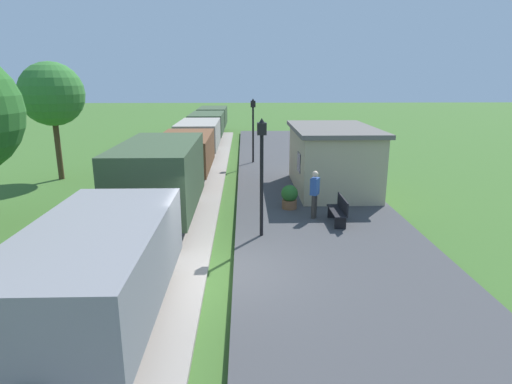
# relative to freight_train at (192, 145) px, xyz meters

# --- Properties ---
(ground_plane) EXTENTS (160.00, 160.00, 0.00)m
(ground_plane) POSITION_rel_freight_train_xyz_m (2.40, -13.60, -1.45)
(ground_plane) COLOR #3D6628
(platform_slab) EXTENTS (6.00, 60.00, 0.25)m
(platform_slab) POSITION_rel_freight_train_xyz_m (5.60, -13.60, -1.33)
(platform_slab) COLOR #424244
(platform_slab) RESTS_ON ground
(track_ballast) EXTENTS (3.80, 60.00, 0.12)m
(track_ballast) POSITION_rel_freight_train_xyz_m (-0.00, -13.60, -1.39)
(track_ballast) COLOR #9E9389
(track_ballast) RESTS_ON ground
(rail_near) EXTENTS (0.07, 60.00, 0.14)m
(rail_near) POSITION_rel_freight_train_xyz_m (0.72, -13.60, -1.26)
(rail_near) COLOR slate
(rail_near) RESTS_ON track_ballast
(rail_far) EXTENTS (0.07, 60.00, 0.14)m
(rail_far) POSITION_rel_freight_train_xyz_m (-0.72, -13.60, -1.26)
(rail_far) COLOR slate
(rail_far) RESTS_ON track_ballast
(freight_train) EXTENTS (2.50, 39.20, 2.72)m
(freight_train) POSITION_rel_freight_train_xyz_m (0.00, 0.00, 0.00)
(freight_train) COLOR gray
(freight_train) RESTS_ON rail_near
(station_hut) EXTENTS (3.50, 5.80, 2.78)m
(station_hut) POSITION_rel_freight_train_xyz_m (6.80, -5.23, 0.20)
(station_hut) COLOR tan
(station_hut) RESTS_ON platform_slab
(bench_near_hut) EXTENTS (0.42, 1.50, 0.91)m
(bench_near_hut) POSITION_rel_freight_train_xyz_m (6.14, -9.96, -0.73)
(bench_near_hut) COLOR black
(bench_near_hut) RESTS_ON platform_slab
(person_waiting) EXTENTS (0.39, 0.45, 1.71)m
(person_waiting) POSITION_rel_freight_train_xyz_m (5.38, -9.35, -0.27)
(person_waiting) COLOR #38332D
(person_waiting) RESTS_ON platform_slab
(potted_planter) EXTENTS (0.64, 0.64, 0.92)m
(potted_planter) POSITION_rel_freight_train_xyz_m (4.62, -8.20, -0.73)
(potted_planter) COLOR brown
(potted_planter) RESTS_ON platform_slab
(lamp_post_near) EXTENTS (0.28, 0.28, 3.70)m
(lamp_post_near) POSITION_rel_freight_train_xyz_m (3.43, -11.06, 1.35)
(lamp_post_near) COLOR black
(lamp_post_near) RESTS_ON platform_slab
(lamp_post_far) EXTENTS (0.28, 0.28, 3.70)m
(lamp_post_far) POSITION_rel_freight_train_xyz_m (3.43, 1.12, 1.35)
(lamp_post_far) COLOR black
(lamp_post_far) RESTS_ON platform_slab
(tree_trackside_far) EXTENTS (3.13, 3.13, 5.88)m
(tree_trackside_far) POSITION_rel_freight_train_xyz_m (-6.59, -1.89, 2.84)
(tree_trackside_far) COLOR #4C3823
(tree_trackside_far) RESTS_ON ground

